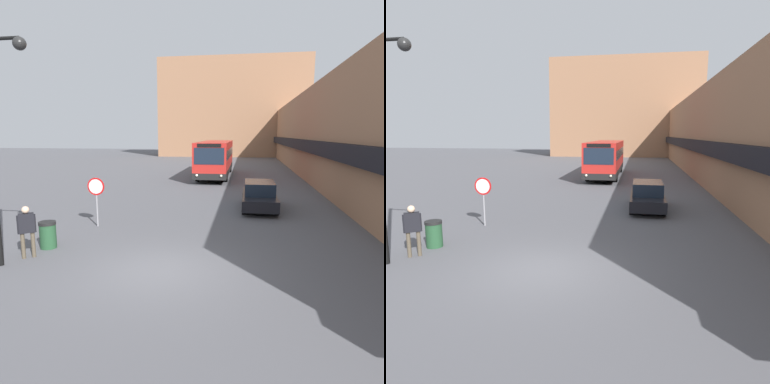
# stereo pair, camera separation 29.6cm
# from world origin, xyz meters

# --- Properties ---
(ground_plane) EXTENTS (160.00, 160.00, 0.00)m
(ground_plane) POSITION_xyz_m (0.00, 0.00, 0.00)
(ground_plane) COLOR #515156
(building_row_right) EXTENTS (5.50, 60.00, 7.82)m
(building_row_right) POSITION_xyz_m (9.97, 24.00, 3.90)
(building_row_right) COLOR #996B4C
(building_row_right) RESTS_ON ground_plane
(building_backdrop_far) EXTENTS (26.00, 8.00, 16.94)m
(building_backdrop_far) POSITION_xyz_m (0.00, 54.30, 8.47)
(building_backdrop_far) COLOR #996B4C
(building_backdrop_far) RESTS_ON ground_plane
(city_bus) EXTENTS (2.70, 12.19, 3.29)m
(city_bus) POSITION_xyz_m (-0.37, 23.02, 1.77)
(city_bus) COLOR red
(city_bus) RESTS_ON ground_plane
(parked_car_front) EXTENTS (1.80, 4.47, 1.47)m
(parked_car_front) POSITION_xyz_m (3.20, 9.10, 0.73)
(parked_car_front) COLOR black
(parked_car_front) RESTS_ON ground_plane
(stop_sign) EXTENTS (0.76, 0.08, 2.14)m
(stop_sign) POSITION_xyz_m (-3.89, 4.38, 1.54)
(stop_sign) COLOR gray
(stop_sign) RESTS_ON ground_plane
(pedestrian) EXTENTS (0.49, 0.44, 1.71)m
(pedestrian) POSITION_xyz_m (-4.47, 0.40, 1.03)
(pedestrian) COLOR brown
(pedestrian) RESTS_ON ground_plane
(trash_bin) EXTENTS (0.59, 0.59, 0.95)m
(trash_bin) POSITION_xyz_m (-4.40, 1.41, 0.48)
(trash_bin) COLOR #234C2D
(trash_bin) RESTS_ON ground_plane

